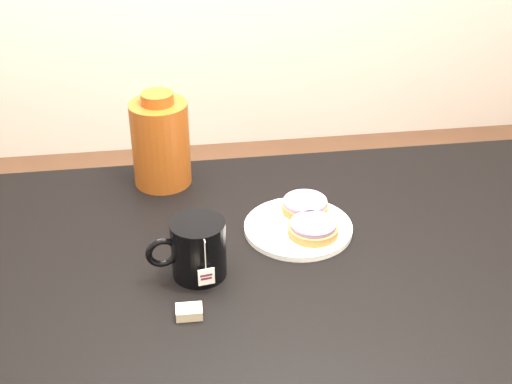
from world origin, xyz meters
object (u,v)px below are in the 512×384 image
Objects in this scene: bagel_front at (313,228)px; teabag_pouch at (189,312)px; bagel_back at (305,206)px; mug at (197,249)px; plate at (298,227)px; bagel_package at (161,142)px; table at (309,302)px.

bagel_front is 3.07× the size of teabag_pouch.
mug is at bearing -144.76° from bagel_back.
bagel_front is at bearing 37.47° from teabag_pouch.
bagel_package reaches higher than plate.
teabag_pouch is (-0.26, -0.28, -0.02)m from bagel_back.
mug reaches higher than plate.
teabag_pouch is at bearing -86.44° from bagel_package.
bagel_front is 0.25m from mug.
bagel_back is at bearing 26.29° from mug.
bagel_package is at bearing 137.84° from plate.
bagel_back is at bearing 47.51° from teabag_pouch.
bagel_package reaches higher than table.
mug reaches higher than bagel_front.
bagel_front reaches higher than plate.
teabag_pouch is (-0.02, -0.12, -0.05)m from mug.
bagel_back is 0.08m from bagel_front.
plate is 0.04m from bagel_front.
plate is at bearing 44.51° from teabag_pouch.
teabag_pouch is at bearing -132.49° from bagel_back.
teabag_pouch is (-0.23, -0.23, 0.00)m from plate.
bagel_back reaches higher than table.
bagel_front is at bearing 75.48° from table.
bagel_front reaches higher than teabag_pouch.
bagel_package is (-0.29, 0.19, 0.07)m from bagel_back.
bagel_front is at bearing -55.40° from plate.
table is at bearing -12.13° from mug.
teabag_pouch is 0.48m from bagel_package.
bagel_back is (0.02, 0.18, 0.11)m from table.
bagel_front is at bearing -90.73° from bagel_back.
bagel_back is 0.67× the size of mug.
bagel_front is (0.02, 0.09, 0.11)m from table.
bagel_package reaches higher than mug.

